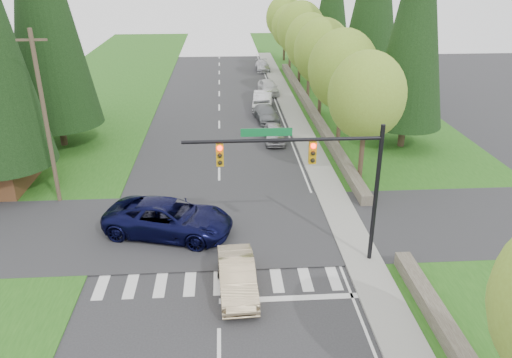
{
  "coord_description": "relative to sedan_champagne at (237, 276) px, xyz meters",
  "views": [
    {
      "loc": [
        0.41,
        -15.46,
        13.25
      ],
      "look_at": [
        2.0,
        8.17,
        2.8
      ],
      "focal_mm": 35.0,
      "sensor_mm": 36.0,
      "label": 1
    }
  ],
  "objects": [
    {
      "name": "decid_tree_5",
      "position": [
        8.3,
        46.48,
        4.81
      ],
      "size": [
        4.8,
        4.8,
        8.3
      ],
      "color": "#38281C",
      "rests_on": "ground"
    },
    {
      "name": "decid_tree_6",
      "position": [
        8.4,
        53.48,
        5.14
      ],
      "size": [
        5.2,
        5.2,
        8.86
      ],
      "color": "#38281C",
      "rests_on": "ground"
    },
    {
      "name": "utility_pole",
      "position": [
        -10.3,
        9.48,
        4.42
      ],
      "size": [
        1.6,
        0.24,
        10.0
      ],
      "color": "#473828",
      "rests_on": "ground"
    },
    {
      "name": "parked_car_d",
      "position": [
        4.45,
        34.48,
        0.03
      ],
      "size": [
        2.23,
        4.6,
        1.51
      ],
      "primitive_type": "imported",
      "rotation": [
        0.0,
        0.0,
        0.1
      ],
      "color": "silver",
      "rests_on": "ground"
    },
    {
      "name": "parked_car_e",
      "position": [
        4.8,
        46.59,
        -0.11
      ],
      "size": [
        1.81,
        4.28,
        1.23
      ],
      "primitive_type": "imported",
      "rotation": [
        0.0,
        0.0,
        0.02
      ],
      "color": "#B7B7BC",
      "rests_on": "ground"
    },
    {
      "name": "cross_street",
      "position": [
        -0.8,
        5.48,
        -0.73
      ],
      "size": [
        120.0,
        8.0,
        0.1
      ],
      "primitive_type": "cube",
      "color": "#28282B",
      "rests_on": "ground"
    },
    {
      "name": "sidewalk_east",
      "position": [
        6.1,
        19.48,
        -0.66
      ],
      "size": [
        1.8,
        80.0,
        0.13
      ],
      "primitive_type": "cube",
      "color": "gray",
      "rests_on": "ground"
    },
    {
      "name": "parked_car_a",
      "position": [
        3.59,
        19.24,
        -0.05
      ],
      "size": [
        1.74,
        4.01,
        1.34
      ],
      "primitive_type": "imported",
      "rotation": [
        0.0,
        0.0,
        -0.04
      ],
      "color": "#ADACB1",
      "rests_on": "ground"
    },
    {
      "name": "grass_east",
      "position": [
        12.2,
        17.48,
        -0.7
      ],
      "size": [
        14.0,
        110.0,
        0.06
      ],
      "primitive_type": "cube",
      "color": "#215516",
      "rests_on": "ground"
    },
    {
      "name": "decid_tree_4",
      "position": [
        8.5,
        39.48,
        5.34
      ],
      "size": [
        5.4,
        5.4,
        9.18
      ],
      "color": "#38281C",
      "rests_on": "ground"
    },
    {
      "name": "curb_east",
      "position": [
        5.25,
        19.48,
        -0.66
      ],
      "size": [
        0.2,
        80.0,
        0.13
      ],
      "primitive_type": "cube",
      "color": "gray",
      "rests_on": "ground"
    },
    {
      "name": "parked_car_c",
      "position": [
        3.4,
        28.71,
        0.09
      ],
      "size": [
        2.34,
        5.13,
        1.63
      ],
      "primitive_type": "imported",
      "rotation": [
        0.0,
        0.0,
        -0.13
      ],
      "color": "silver",
      "rests_on": "ground"
    },
    {
      "name": "ground",
      "position": [
        -0.8,
        -2.52,
        -0.73
      ],
      "size": [
        120.0,
        120.0,
        0.0
      ],
      "primitive_type": "plane",
      "color": "#28282B",
      "rests_on": "ground"
    },
    {
      "name": "grass_west",
      "position": [
        -13.8,
        17.48,
        -0.7
      ],
      "size": [
        14.0,
        110.0,
        0.06
      ],
      "primitive_type": "cube",
      "color": "#215516",
      "rests_on": "ground"
    },
    {
      "name": "stone_wall_north",
      "position": [
        7.8,
        27.48,
        -0.38
      ],
      "size": [
        0.7,
        40.0,
        0.7
      ],
      "primitive_type": "cube",
      "color": "#4C4438",
      "rests_on": "ground"
    },
    {
      "name": "suv_navy",
      "position": [
        -3.37,
        5.14,
        0.2
      ],
      "size": [
        7.21,
        4.75,
        1.84
      ],
      "primitive_type": "imported",
      "rotation": [
        0.0,
        0.0,
        1.29
      ],
      "color": "black",
      "rests_on": "ground"
    },
    {
      "name": "decid_tree_1",
      "position": [
        8.5,
        18.48,
        5.07
      ],
      "size": [
        5.2,
        5.2,
        8.8
      ],
      "color": "#38281C",
      "rests_on": "ground"
    },
    {
      "name": "parked_car_b",
      "position": [
        3.4,
        24.97,
        -0.08
      ],
      "size": [
        2.34,
        4.64,
        1.29
      ],
      "primitive_type": "imported",
      "rotation": [
        0.0,
        0.0,
        0.12
      ],
      "color": "slate",
      "rests_on": "ground"
    },
    {
      "name": "sedan_champagne",
      "position": [
        0.0,
        0.0,
        0.0
      ],
      "size": [
        1.74,
        4.47,
        1.45
      ],
      "primitive_type": "imported",
      "rotation": [
        0.0,
        0.0,
        0.05
      ],
      "color": "tan",
      "rests_on": "ground"
    },
    {
      "name": "traffic_signal",
      "position": [
        3.57,
        1.98,
        4.26
      ],
      "size": [
        8.7,
        0.37,
        6.8
      ],
      "color": "black",
      "rests_on": "ground"
    },
    {
      "name": "decid_tree_3",
      "position": [
        8.4,
        32.48,
        4.94
      ],
      "size": [
        5.0,
        5.0,
        8.55
      ],
      "color": "#38281C",
      "rests_on": "ground"
    },
    {
      "name": "conifer_e_a",
      "position": [
        13.2,
        17.48,
        9.07
      ],
      "size": [
        5.44,
        5.44,
        17.8
      ],
      "color": "#38281C",
      "rests_on": "ground"
    },
    {
      "name": "decid_tree_0",
      "position": [
        8.4,
        11.48,
        4.87
      ],
      "size": [
        4.8,
        4.8,
        8.37
      ],
      "color": "#38281C",
      "rests_on": "ground"
    },
    {
      "name": "decid_tree_2",
      "position": [
        8.3,
        25.48,
        5.2
      ],
      "size": [
        5.0,
        5.0,
        8.82
      ],
      "color": "#38281C",
      "rests_on": "ground"
    },
    {
      "name": "conifer_w_e",
      "position": [
        -14.8,
        25.48,
        9.57
      ],
      "size": [
        5.78,
        5.78,
        18.8
      ],
      "color": "#38281C",
      "rests_on": "ground"
    }
  ]
}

